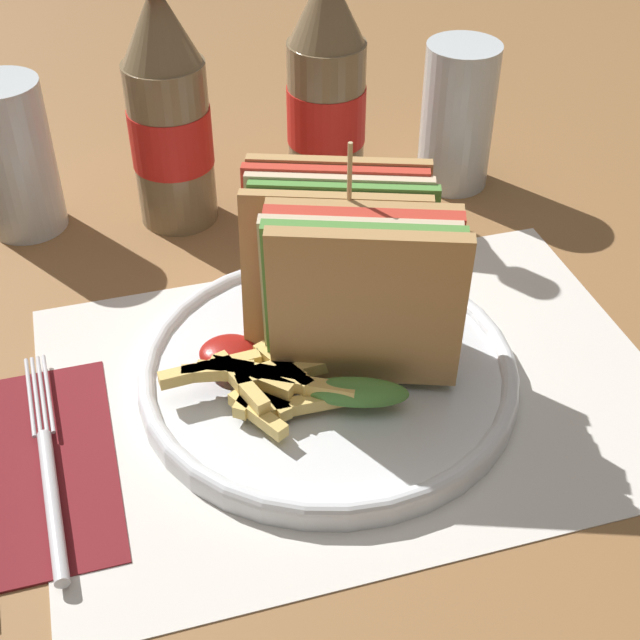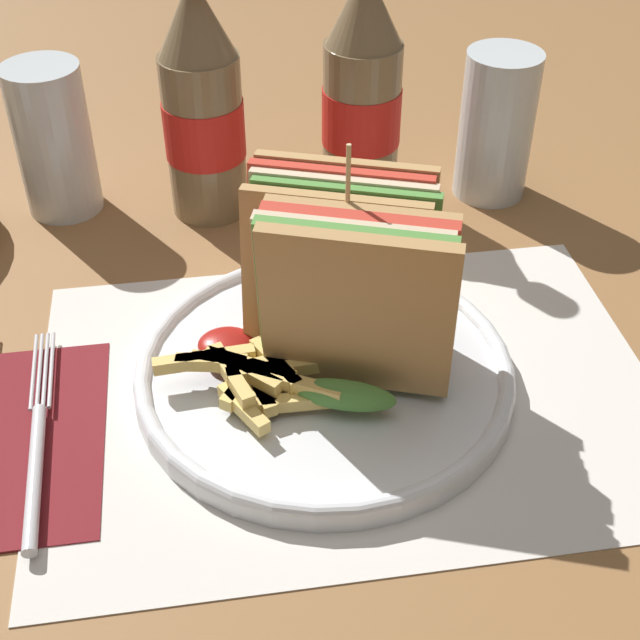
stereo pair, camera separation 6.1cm
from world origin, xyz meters
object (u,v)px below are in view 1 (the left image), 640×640
at_px(plate_main, 328,371).
at_px(glass_near, 456,126).
at_px(coke_bottle_near, 169,114).
at_px(glass_far, 14,158).
at_px(fork, 49,478).
at_px(club_sandwich, 348,281).
at_px(coke_bottle_far, 326,92).

height_order(plate_main, glass_near, glass_near).
bearing_deg(coke_bottle_near, glass_far, 170.33).
bearing_deg(fork, club_sandwich, 12.12).
relative_size(plate_main, glass_near, 1.98).
height_order(fork, glass_far, glass_far).
relative_size(fork, glass_far, 1.48).
xyz_separation_m(glass_near, glass_far, (-0.38, 0.03, 0.01)).
xyz_separation_m(plate_main, glass_far, (-0.19, 0.26, 0.06)).
xyz_separation_m(coke_bottle_near, glass_far, (-0.13, 0.02, -0.03)).
relative_size(plate_main, coke_bottle_far, 1.14).
bearing_deg(club_sandwich, fork, -165.63).
height_order(glass_near, glass_far, same).
distance_m(coke_bottle_far, glass_near, 0.13).
distance_m(club_sandwich, glass_near, 0.29).
distance_m(fork, glass_far, 0.31).
bearing_deg(coke_bottle_near, fork, -113.60).
relative_size(fork, coke_bottle_near, 0.86).
height_order(club_sandwich, coke_bottle_far, coke_bottle_far).
distance_m(club_sandwich, coke_bottle_near, 0.25).
bearing_deg(plate_main, glass_far, 126.13).
distance_m(plate_main, club_sandwich, 0.07).
bearing_deg(club_sandwich, coke_bottle_far, 76.95).
distance_m(coke_bottle_near, glass_far, 0.13).
xyz_separation_m(fork, coke_bottle_far, (0.26, 0.29, 0.09)).
bearing_deg(coke_bottle_near, plate_main, -75.04).
relative_size(coke_bottle_near, glass_near, 1.73).
bearing_deg(glass_far, coke_bottle_far, -3.86).
bearing_deg(coke_bottle_far, club_sandwich, -103.05).
height_order(plate_main, coke_bottle_near, coke_bottle_near).
bearing_deg(club_sandwich, glass_far, 129.17).
height_order(club_sandwich, glass_near, club_sandwich).
bearing_deg(glass_far, fork, -89.48).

